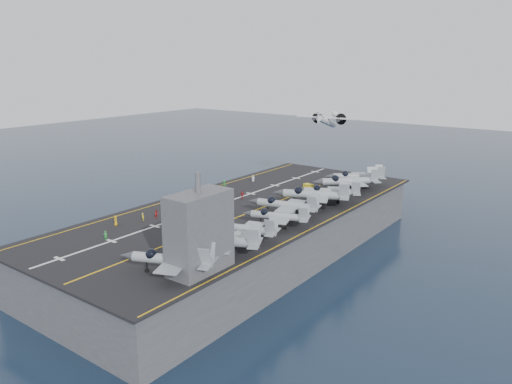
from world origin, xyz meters
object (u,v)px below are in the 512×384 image
Objects in this scene: island_superstructure at (199,223)px; transport_plane at (326,121)px; fighter_jet_0 at (172,259)px; tow_cart_a at (183,242)px.

transport_plane is (-30.07, 92.16, 4.01)m from island_superstructure.
fighter_jet_0 is at bearing -120.97° from island_superstructure.
island_superstructure is at bearing -71.93° from transport_plane.
island_superstructure is at bearing 59.03° from fighter_jet_0.
fighter_jet_0 reaches higher than tow_cart_a.
fighter_jet_0 is at bearing -73.74° from transport_plane.
transport_plane is (-27.92, 95.75, 8.98)m from fighter_jet_0.
tow_cart_a is at bearing 128.17° from fighter_jet_0.
tow_cart_a is at bearing 148.08° from island_superstructure.
island_superstructure reaches higher than fighter_jet_0.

